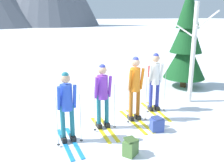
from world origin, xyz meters
TOP-DOWN VIEW (x-y plane):
  - ground_plane at (0.00, 0.00)m, footprint 400.00×400.00m
  - skier_in_blue at (-1.48, -0.43)m, footprint 0.61×1.62m
  - skier_in_purple at (-0.43, -0.09)m, footprint 0.61×1.64m
  - skier_in_orange at (0.59, 0.01)m, footprint 0.61×1.76m
  - skier_in_white at (1.52, 0.44)m, footprint 0.62×1.74m
  - pine_tree_near at (4.20, 2.24)m, footprint 1.70×1.70m
  - birch_tree_slender at (3.14, 0.64)m, footprint 0.81×1.30m
  - backpack_on_snow_front at (-0.41, -1.59)m, footprint 0.40×0.38m
  - backpack_on_snow_beside at (0.77, -0.86)m, footprint 0.36×0.30m

SIDE VIEW (x-z plane):
  - ground_plane at x=0.00m, z-range 0.00..0.00m
  - backpack_on_snow_front at x=-0.41m, z-range 0.00..0.38m
  - backpack_on_snow_beside at x=0.77m, z-range 0.00..0.38m
  - skier_in_purple at x=-0.43m, z-range 0.09..1.83m
  - skier_in_blue at x=-1.48m, z-range 0.11..1.81m
  - skier_in_orange at x=0.59m, z-range 0.11..1.96m
  - skier_in_white at x=1.52m, z-range 0.13..1.96m
  - birch_tree_slender at x=3.14m, z-range 0.07..3.44m
  - pine_tree_near at x=4.20m, z-range -0.18..3.94m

